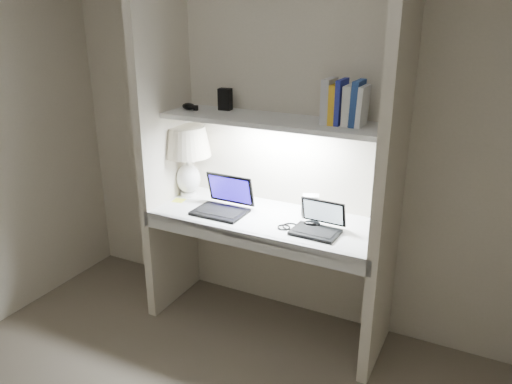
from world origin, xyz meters
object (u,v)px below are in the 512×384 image
Objects in this scene: laptop_netbook at (318,225)px; speaker at (310,206)px; book_row at (345,103)px; table_lamp at (187,150)px; laptop_main at (224,203)px.

speaker is (-0.12, 0.18, 0.03)m from laptop_netbook.
speaker is at bearing -179.57° from book_row.
laptop_netbook is at bearing -76.25° from speaker.
laptop_netbook is (1.00, -0.16, -0.28)m from table_lamp.
book_row is at bearing -18.79° from speaker.
speaker is at bearing 125.28° from laptop_netbook.
table_lamp is 3.43× the size of speaker.
book_row is at bearing 1.13° from table_lamp.
book_row is (1.05, 0.02, 0.39)m from table_lamp.
table_lamp is at bearing 162.04° from speaker.
table_lamp is at bearing 173.02° from laptop_netbook.
laptop_main is at bearing -179.67° from laptop_netbook.
table_lamp reaches higher than laptop_netbook.
table_lamp is 1.12m from book_row.
table_lamp is 0.92m from speaker.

